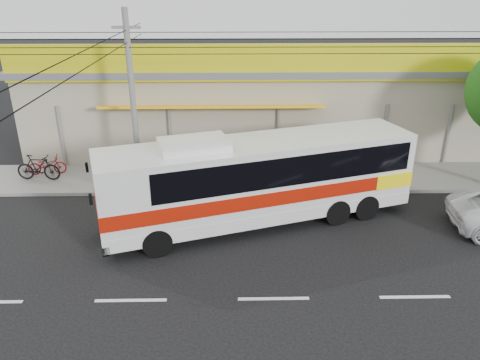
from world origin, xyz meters
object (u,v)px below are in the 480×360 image
object	(u,v)px
motorbike_dark	(38,167)
utility_pole	(128,42)
coach_bus	(264,175)
motorbike_red	(47,165)

from	to	relation	value
motorbike_dark	utility_pole	bearing A→B (deg)	-90.48
coach_bus	utility_pole	xyz separation A→B (m)	(-5.11, 3.31, 4.17)
motorbike_dark	utility_pole	xyz separation A→B (m)	(4.46, -0.41, 5.30)
motorbike_red	motorbike_dark	world-z (taller)	motorbike_dark
motorbike_red	utility_pole	size ratio (longest dim) A/B	0.05
coach_bus	motorbike_red	world-z (taller)	coach_bus
coach_bus	motorbike_red	size ratio (longest dim) A/B	6.92
coach_bus	motorbike_dark	distance (m)	10.33
coach_bus	utility_pole	bearing A→B (deg)	129.06
motorbike_dark	utility_pole	world-z (taller)	utility_pole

